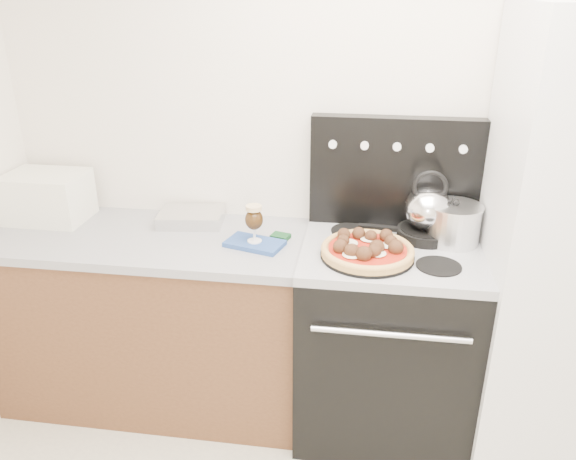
% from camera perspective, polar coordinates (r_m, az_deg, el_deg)
% --- Properties ---
extents(room_shell, '(3.52, 3.01, 2.52)m').
position_cam_1_polar(room_shell, '(1.49, 9.16, -4.56)').
color(room_shell, beige).
rests_on(room_shell, ground).
extents(base_cabinet, '(1.45, 0.60, 0.86)m').
position_cam_1_polar(base_cabinet, '(2.86, -13.26, -9.08)').
color(base_cabinet, brown).
rests_on(base_cabinet, ground).
extents(countertop, '(1.48, 0.63, 0.04)m').
position_cam_1_polar(countertop, '(2.65, -14.16, -0.84)').
color(countertop, '#9A9AA0').
rests_on(countertop, base_cabinet).
extents(stove_body, '(0.76, 0.65, 0.88)m').
position_cam_1_polar(stove_body, '(2.67, 9.73, -11.16)').
color(stove_body, black).
rests_on(stove_body, ground).
extents(cooktop, '(0.76, 0.65, 0.04)m').
position_cam_1_polar(cooktop, '(2.44, 10.46, -2.22)').
color(cooktop, '#ADADB2').
rests_on(cooktop, stove_body).
extents(backguard, '(0.76, 0.08, 0.50)m').
position_cam_1_polar(backguard, '(2.59, 10.76, 5.80)').
color(backguard, black).
rests_on(backguard, cooktop).
extents(fridge, '(0.64, 0.68, 1.90)m').
position_cam_1_polar(fridge, '(2.53, 26.61, -2.24)').
color(fridge, silver).
rests_on(fridge, ground).
extents(toaster_oven, '(0.37, 0.27, 0.23)m').
position_cam_1_polar(toaster_oven, '(2.93, -23.24, 3.13)').
color(toaster_oven, white).
rests_on(toaster_oven, countertop).
extents(foil_sheet, '(0.32, 0.25, 0.06)m').
position_cam_1_polar(foil_sheet, '(2.72, -9.79, 1.30)').
color(foil_sheet, white).
rests_on(foil_sheet, countertop).
extents(oven_mitt, '(0.28, 0.20, 0.02)m').
position_cam_1_polar(oven_mitt, '(2.45, -3.40, -1.39)').
color(oven_mitt, '#28498E').
rests_on(oven_mitt, countertop).
extents(beer_glass, '(0.09, 0.09, 0.17)m').
position_cam_1_polar(beer_glass, '(2.41, -3.46, 0.67)').
color(beer_glass, '#301D0A').
rests_on(beer_glass, oven_mitt).
extents(pizza_pan, '(0.45, 0.45, 0.01)m').
position_cam_1_polar(pizza_pan, '(2.33, 8.03, -2.61)').
color(pizza_pan, black).
rests_on(pizza_pan, cooktop).
extents(pizza, '(0.42, 0.42, 0.05)m').
position_cam_1_polar(pizza, '(2.31, 8.08, -1.88)').
color(pizza, '#C9883F').
rests_on(pizza, pizza_pan).
extents(skillet, '(0.26, 0.26, 0.04)m').
position_cam_1_polar(skillet, '(2.54, 13.76, -0.34)').
color(skillet, black).
rests_on(skillet, cooktop).
extents(tea_kettle, '(0.24, 0.24, 0.22)m').
position_cam_1_polar(tea_kettle, '(2.49, 14.05, 2.46)').
color(tea_kettle, silver).
rests_on(tea_kettle, skillet).
extents(stock_pot, '(0.26, 0.26, 0.16)m').
position_cam_1_polar(stock_pot, '(2.51, 16.45, 0.51)').
color(stock_pot, silver).
rests_on(stock_pot, cooktop).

